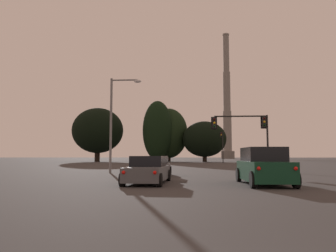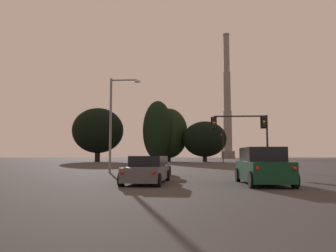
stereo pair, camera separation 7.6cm
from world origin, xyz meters
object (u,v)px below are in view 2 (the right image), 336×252
at_px(traffic_light_overhead_right, 248,128).
at_px(smokestack, 227,109).
at_px(traffic_light_far_right, 222,142).
at_px(street_lamp, 115,115).
at_px(sedan_left_lane_second, 147,170).
at_px(sedan_left_lane_front, 155,167).
at_px(suv_right_lane_second, 262,167).

xyz_separation_m(traffic_light_overhead_right, smokestack, (14.15, 135.05, 21.19)).
height_order(traffic_light_overhead_right, traffic_light_far_right, traffic_light_far_right).
height_order(traffic_light_overhead_right, street_lamp, street_lamp).
relative_size(sedan_left_lane_second, sedan_left_lane_front, 1.01).
bearing_deg(suv_right_lane_second, street_lamp, 132.17).
distance_m(suv_right_lane_second, street_lamp, 15.20).
bearing_deg(sedan_left_lane_second, traffic_light_far_right, 82.60).
bearing_deg(traffic_light_far_right, sedan_left_lane_second, -100.18).
bearing_deg(traffic_light_far_right, smokestack, 82.56).
bearing_deg(suv_right_lane_second, traffic_light_overhead_right, 81.74).
relative_size(street_lamp, smokestack, 0.13).
bearing_deg(suv_right_lane_second, traffic_light_far_right, 85.66).
bearing_deg(traffic_light_far_right, traffic_light_overhead_right, -91.98).
xyz_separation_m(sedan_left_lane_second, traffic_light_overhead_right, (7.86, 14.56, 3.44)).
bearing_deg(sedan_left_lane_front, sedan_left_lane_second, -86.46).
bearing_deg(street_lamp, sedan_left_lane_front, -48.27).
relative_size(suv_right_lane_second, sedan_left_lane_front, 1.04).
relative_size(sedan_left_lane_front, traffic_light_far_right, 0.74).
relative_size(suv_right_lane_second, street_lamp, 0.61).
xyz_separation_m(suv_right_lane_second, street_lamp, (-9.97, 10.73, 4.08)).
bearing_deg(smokestack, traffic_light_far_right, -97.44).
distance_m(sedan_left_lane_second, traffic_light_far_right, 51.69).
height_order(suv_right_lane_second, street_lamp, street_lamp).
distance_m(sedan_left_lane_second, smokestack, 153.21).
bearing_deg(traffic_light_far_right, street_lamp, -108.08).
xyz_separation_m(sedan_left_lane_front, traffic_light_far_right, (9.33, 44.76, 3.54)).
distance_m(suv_right_lane_second, smokestack, 152.83).
xyz_separation_m(suv_right_lane_second, smokestack, (16.13, 150.00, 24.39)).
xyz_separation_m(sedan_left_lane_second, sedan_left_lane_front, (-0.22, 6.00, 0.00)).
distance_m(sedan_left_lane_front, street_lamp, 7.23).
distance_m(sedan_left_lane_second, street_lamp, 11.92).
xyz_separation_m(sedan_left_lane_second, suv_right_lane_second, (5.89, -0.39, 0.23)).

